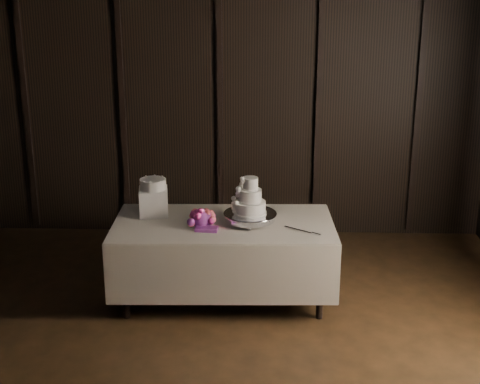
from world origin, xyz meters
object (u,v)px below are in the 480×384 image
object	(u,v)px
display_table	(224,257)
box_pedestal	(154,202)
cake_stand	(250,218)
bouquet	(202,218)
wedding_cake	(247,200)
small_cake	(153,184)

from	to	relation	value
display_table	box_pedestal	world-z (taller)	box_pedestal
cake_stand	bouquet	distance (m)	0.44
display_table	cake_stand	size ratio (longest dim) A/B	4.17
display_table	box_pedestal	size ratio (longest dim) A/B	7.77
bouquet	box_pedestal	size ratio (longest dim) A/B	1.58
cake_stand	box_pedestal	xyz separation A→B (m)	(-0.90, 0.19, 0.08)
wedding_cake	small_cake	size ratio (longest dim) A/B	1.39
wedding_cake	bouquet	distance (m)	0.44
display_table	small_cake	bearing A→B (deg)	162.36
cake_stand	wedding_cake	xyz separation A→B (m)	(-0.02, -0.01, 0.18)
wedding_cake	small_cake	bearing A→B (deg)	153.98
cake_stand	bouquet	bearing A→B (deg)	-167.51
bouquet	box_pedestal	distance (m)	0.55
display_table	wedding_cake	size ratio (longest dim) A/B	6.03
wedding_cake	bouquet	size ratio (longest dim) A/B	0.81
wedding_cake	bouquet	bearing A→B (deg)	178.15
cake_stand	small_cake	size ratio (longest dim) A/B	2.01
wedding_cake	bouquet	xyz separation A→B (m)	(-0.40, -0.08, -0.15)
display_table	bouquet	size ratio (longest dim) A/B	4.91
box_pedestal	wedding_cake	bearing A→B (deg)	-12.85
wedding_cake	cake_stand	bearing A→B (deg)	16.58
cake_stand	small_cake	bearing A→B (deg)	168.34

